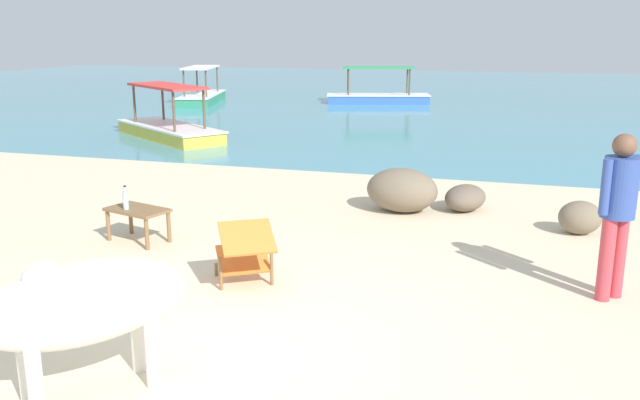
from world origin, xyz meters
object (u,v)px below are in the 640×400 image
Objects in this scene: person_standing at (618,204)px; cow at (77,306)px; bottle at (126,200)px; deck_chair_near at (245,250)px; boat_yellow at (169,127)px; low_bench_table at (138,214)px; boat_green at (202,95)px; boat_blue at (378,95)px.

cow is at bearing -98.52° from person_standing.
bottle is 0.32× the size of deck_chair_near.
person_standing is 0.44× the size of boat_yellow.
deck_chair_near is at bearing -147.65° from cow.
bottle is (-0.11, -0.07, 0.19)m from low_bench_table.
bottle is at bearing -113.75° from cow.
cow reaches higher than bottle.
bottle is at bearing 8.46° from boat_green.
deck_chair_near is 10.31m from boat_yellow.
cow is 0.44× the size of boat_blue.
bottle is at bearing -29.55° from boat_yellow.
boat_yellow is at bearing 6.12° from boat_green.
boat_yellow is at bearing 1.24° from deck_chair_near.
person_standing is 12.13m from boat_yellow.
boat_yellow reaches higher than deck_chair_near.
person_standing is (5.38, -0.30, 0.59)m from low_bench_table.
cow is at bearing 141.63° from deck_chair_near.
cow is 3.68m from bottle.
boat_blue is (-5.97, 17.43, -0.70)m from person_standing.
deck_chair_near is (1.85, -1.01, 0.03)m from low_bench_table.
low_bench_table is 0.22× the size of boat_blue.
low_bench_table is 2.11m from deck_chair_near.
person_standing is 18.44m from boat_blue.
cow is at bearing 9.20° from boat_green.
cow is 12.21m from boat_yellow.
person_standing is 0.42× the size of boat_blue.
boat_yellow is at bearing 132.82° from low_bench_table.
bottle is 0.08× the size of boat_green.
boat_blue is at bearing 108.45° from low_bench_table.
boat_blue is (-0.60, 17.14, -0.10)m from low_bench_table.
bottle is 0.08× the size of boat_yellow.
person_standing reaches higher than boat_yellow.
person_standing reaches higher than low_bench_table.
boat_green is at bearing -117.18° from cow.
bottle is 17.22m from boat_blue.
boat_blue is at bearing 151.64° from person_standing.
boat_yellow is (-3.78, 7.62, -0.10)m from low_bench_table.
bottle is at bearing -129.96° from low_bench_table.
person_standing reaches higher than deck_chair_near.
boat_green is at bearing 179.96° from boat_blue.
deck_chair_near is (0.27, 2.33, -0.31)m from cow.
boat_yellow is 8.36m from boat_green.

